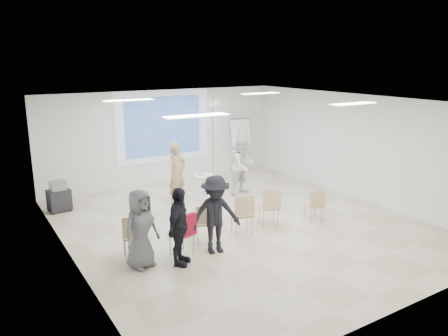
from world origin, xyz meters
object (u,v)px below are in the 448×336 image
chair_left_inner (204,220)px  chair_right_far (315,203)px  chair_center (243,212)px  chair_right_inner (270,205)px  player_left (177,169)px  player_right (243,163)px  av_cart (59,197)px  audience_left (179,221)px  flipchart_easel (240,132)px  chair_left_mid (184,232)px  audience_outer (140,224)px  chair_far_left (133,233)px  audience_mid (215,210)px  pedestal_table (205,185)px  laptop (203,221)px

chair_left_inner → chair_right_far: size_ratio=1.06×
chair_center → chair_right_inner: 0.87m
player_left → chair_right_inner: 2.97m
player_left → chair_right_far: (2.28, -3.05, -0.51)m
player_right → av_cart: player_right is taller
audience_left → flipchart_easel: (5.02, 5.35, 0.54)m
chair_left_mid → audience_outer: audience_outer is taller
audience_left → audience_outer: 0.73m
flipchart_easel → chair_right_far: bearing=-96.6°
player_right → av_cart: (-5.03, 1.30, -0.57)m
chair_far_left → flipchart_easel: flipchart_easel is taller
chair_left_mid → chair_right_far: size_ratio=1.09×
chair_center → player_right: bearing=72.5°
chair_far_left → audience_mid: (1.56, -0.62, 0.39)m
audience_mid → chair_far_left: bearing=168.1°
chair_center → audience_left: audience_left is taller
chair_left_mid → audience_outer: 0.97m
player_right → audience_outer: player_right is taller
pedestal_table → player_right: size_ratio=0.37×
audience_mid → chair_right_far: bearing=13.5°
pedestal_table → chair_right_inner: bearing=-85.2°
pedestal_table → audience_left: (-2.50, -3.42, 0.51)m
chair_far_left → audience_left: size_ratio=0.52×
pedestal_table → laptop: pedestal_table is taller
chair_right_inner → audience_mid: audience_mid is taller
player_left → audience_mid: player_left is taller
chair_left_inner → av_cart: 4.45m
laptop → flipchart_easel: bearing=-117.0°
player_left → audience_left: bearing=-139.7°
player_left → flipchart_easel: (3.43, 1.98, 0.45)m
player_left → laptop: 2.72m
player_right → av_cart: size_ratio=2.29×
chair_far_left → chair_right_inner: chair_right_inner is taller
audience_outer → flipchart_easel: size_ratio=0.90×
audience_mid → av_cart: size_ratio=2.28×
laptop → audience_outer: 1.73m
chair_center → audience_outer: (-2.53, -0.22, 0.30)m
laptop → audience_outer: bearing=30.8°
player_right → audience_left: player_right is taller
chair_right_far → audience_mid: (-2.98, -0.21, 0.45)m
av_cart → audience_mid: bearing=-70.2°
player_left → flipchart_easel: player_left is taller
chair_left_mid → chair_right_far: bearing=-10.6°
audience_outer → player_right: bearing=15.3°
chair_center → chair_right_far: (2.00, -0.22, -0.09)m
chair_right_far → audience_left: (-3.87, -0.32, 0.42)m
player_right → chair_right_far: 2.93m
chair_center → audience_left: (-1.87, -0.53, 0.32)m
chair_right_inner → chair_left_inner: bearing=-160.9°
chair_far_left → chair_left_inner: 1.61m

